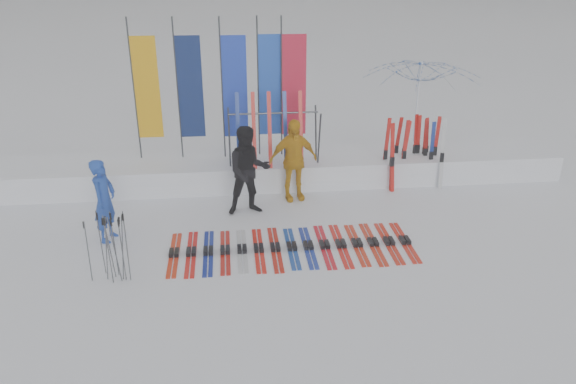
{
  "coord_description": "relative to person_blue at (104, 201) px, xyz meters",
  "views": [
    {
      "loc": [
        -0.84,
        -7.86,
        5.17
      ],
      "look_at": [
        0.2,
        1.6,
        1.0
      ],
      "focal_mm": 35.0,
      "sensor_mm": 36.0,
      "label": 1
    }
  ],
  "objects": [
    {
      "name": "ground",
      "position": [
        3.22,
        -2.0,
        -0.81
      ],
      "size": [
        120.0,
        120.0,
        0.0
      ],
      "primitive_type": "plane",
      "color": "white",
      "rests_on": "ground"
    },
    {
      "name": "snow_bank",
      "position": [
        3.22,
        2.6,
        -0.51
      ],
      "size": [
        14.0,
        1.6,
        0.6
      ],
      "primitive_type": "cube",
      "color": "white",
      "rests_on": "ground"
    },
    {
      "name": "person_blue",
      "position": [
        0.0,
        0.0,
        0.0
      ],
      "size": [
        0.53,
        0.67,
        1.62
      ],
      "primitive_type": "imported",
      "rotation": [
        0.0,
        0.0,
        1.3
      ],
      "color": "#1C3FA4",
      "rests_on": "ground"
    },
    {
      "name": "person_black",
      "position": [
        2.75,
        0.89,
        0.13
      ],
      "size": [
        1.01,
        0.84,
        1.88
      ],
      "primitive_type": "imported",
      "rotation": [
        0.0,
        0.0,
        0.14
      ],
      "color": "black",
      "rests_on": "ground"
    },
    {
      "name": "person_yellow",
      "position": [
        3.74,
        1.5,
        0.1
      ],
      "size": [
        1.14,
        0.64,
        1.83
      ],
      "primitive_type": "imported",
      "rotation": [
        0.0,
        0.0,
        0.19
      ],
      "color": "orange",
      "rests_on": "ground"
    },
    {
      "name": "tent_canopy",
      "position": [
        7.24,
        3.72,
        0.52
      ],
      "size": [
        3.67,
        3.71,
        2.66
      ],
      "primitive_type": "imported",
      "rotation": [
        0.0,
        0.0,
        0.31
      ],
      "color": "white",
      "rests_on": "ground"
    },
    {
      "name": "ski_row",
      "position": [
        3.44,
        -0.76,
        -0.78
      ],
      "size": [
        4.5,
        1.7,
        0.07
      ],
      "color": "red",
      "rests_on": "ground"
    },
    {
      "name": "pole_cluster",
      "position": [
        0.35,
        -1.44,
        -0.22
      ],
      "size": [
        0.66,
        0.47,
        1.25
      ],
      "color": "#595B60",
      "rests_on": "ground"
    },
    {
      "name": "feather_flags",
      "position": [
        2.36,
        2.82,
        1.43
      ],
      "size": [
        3.9,
        0.17,
        3.2
      ],
      "color": "#383A3F",
      "rests_on": "ground"
    },
    {
      "name": "ski_rack",
      "position": [
        3.38,
        2.2,
        0.57
      ],
      "size": [
        2.04,
        0.8,
        1.23
      ],
      "color": "#383A3F",
      "rests_on": "ground"
    },
    {
      "name": "upright_skis",
      "position": [
        6.68,
        2.2,
        -0.04
      ],
      "size": [
        1.34,
        0.94,
        1.69
      ],
      "color": "red",
      "rests_on": "ground"
    }
  ]
}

